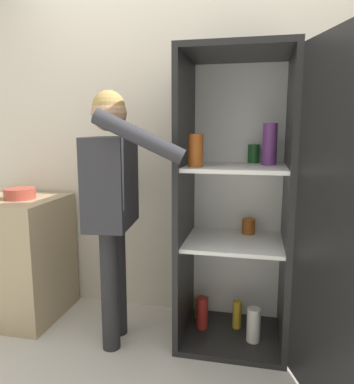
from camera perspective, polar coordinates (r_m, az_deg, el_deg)
name	(u,v)px	position (r m, az deg, el deg)	size (l,w,h in m)	color
wall_back	(193,143)	(2.72, 2.38, 7.53)	(7.00, 0.06, 2.55)	beige
refrigerator	(253,208)	(2.28, 11.50, -2.43)	(0.94, 1.24, 1.83)	black
person	(113,189)	(2.33, -9.79, 0.46)	(0.66, 0.58, 1.60)	#262628
counter	(19,257)	(3.02, -22.96, -9.15)	(0.62, 0.61, 0.88)	tan
bowl	(20,194)	(2.88, -22.83, -0.22)	(0.22, 0.22, 0.08)	#B24738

